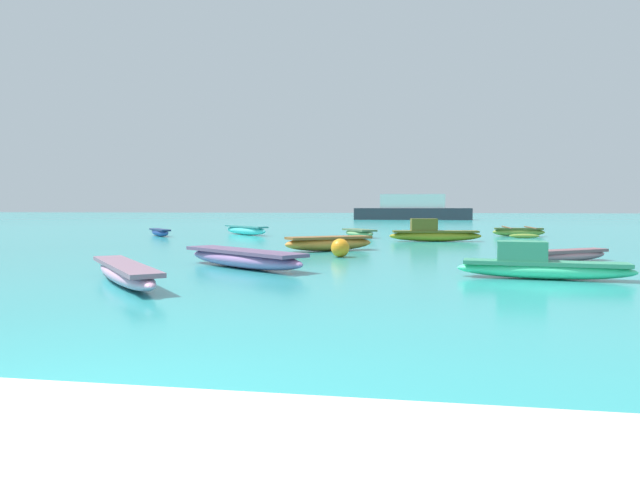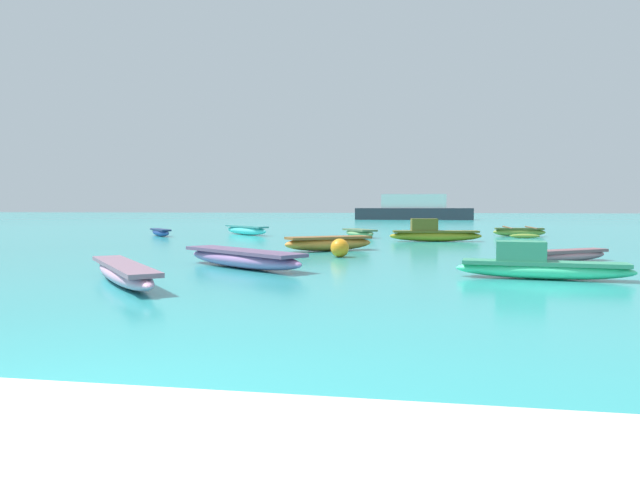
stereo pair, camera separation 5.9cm
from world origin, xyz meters
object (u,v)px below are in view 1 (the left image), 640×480
(moored_boat_9, at_px, (160,232))
(moored_boat_4, at_px, (569,255))
(moored_boat_5, at_px, (246,230))
(moored_boat_6, at_px, (243,258))
(moored_boat_0, at_px, (329,243))
(moored_boat_1, at_px, (540,266))
(moored_boat_7, at_px, (519,232))
(mooring_buoy_0, at_px, (340,248))
(moored_boat_8, at_px, (433,233))
(distant_ferry, at_px, (412,209))
(moored_boat_2, at_px, (125,272))
(moored_boat_3, at_px, (359,233))

(moored_boat_9, bearing_deg, moored_boat_4, 17.26)
(moored_boat_5, distance_m, moored_boat_6, 15.62)
(moored_boat_5, height_order, moored_boat_9, moored_boat_5)
(moored_boat_0, xyz_separation_m, moored_boat_6, (-1.23, -5.42, -0.02))
(moored_boat_1, xyz_separation_m, moored_boat_9, (-14.77, 14.03, -0.07))
(moored_boat_7, bearing_deg, moored_boat_0, -126.69)
(mooring_buoy_0, bearing_deg, moored_boat_9, 135.84)
(moored_boat_8, bearing_deg, moored_boat_9, 162.92)
(moored_boat_9, xyz_separation_m, distant_ferry, (11.86, 36.38, 0.91))
(mooring_buoy_0, xyz_separation_m, distant_ferry, (1.70, 46.25, 0.84))
(moored_boat_0, height_order, moored_boat_8, moored_boat_8)
(moored_boat_5, xyz_separation_m, moored_boat_8, (9.25, -3.92, 0.07))
(moored_boat_6, relative_size, mooring_buoy_0, 7.16)
(moored_boat_1, distance_m, moored_boat_2, 8.13)
(moored_boat_8, height_order, distant_ferry, distant_ferry)
(moored_boat_9, bearing_deg, moored_boat_1, 5.58)
(moored_boat_2, bearing_deg, moored_boat_1, 65.51)
(moored_boat_3, bearing_deg, moored_boat_8, 20.50)
(moored_boat_3, bearing_deg, moored_boat_7, 73.52)
(moored_boat_2, relative_size, mooring_buoy_0, 6.77)
(moored_boat_2, height_order, distant_ferry, distant_ferry)
(moored_boat_4, height_order, moored_boat_8, moored_boat_8)
(moored_boat_1, height_order, moored_boat_5, moored_boat_1)
(moored_boat_4, distance_m, moored_boat_5, 17.38)
(moored_boat_2, relative_size, distant_ferry, 0.29)
(moored_boat_9, height_order, distant_ferry, distant_ferry)
(moored_boat_1, distance_m, mooring_buoy_0, 6.20)
(moored_boat_4, relative_size, distant_ferry, 0.20)
(moored_boat_1, relative_size, moored_boat_3, 1.44)
(moored_boat_0, relative_size, moored_boat_3, 1.25)
(moored_boat_1, distance_m, moored_boat_9, 20.37)
(moored_boat_6, bearing_deg, distant_ferry, 122.76)
(moored_boat_2, distance_m, distant_ferry, 52.72)
(distant_ferry, bearing_deg, moored_boat_0, -93.07)
(moored_boat_5, relative_size, distant_ferry, 0.25)
(moored_boat_2, xyz_separation_m, moored_boat_9, (-6.91, 16.10, -0.02))
(moored_boat_6, height_order, mooring_buoy_0, mooring_buoy_0)
(moored_boat_1, xyz_separation_m, moored_boat_3, (-5.09, 14.54, -0.05))
(moored_boat_7, height_order, moored_boat_9, moored_boat_7)
(moored_boat_0, relative_size, moored_boat_1, 0.87)
(moored_boat_4, height_order, moored_boat_6, moored_boat_6)
(moored_boat_3, height_order, moored_boat_6, moored_boat_6)
(moored_boat_7, distance_m, distant_ferry, 34.18)
(moored_boat_7, height_order, moored_boat_8, moored_boat_8)
(moored_boat_7, xyz_separation_m, moored_boat_8, (-4.17, -4.64, 0.11))
(moored_boat_3, bearing_deg, moored_boat_4, -0.33)
(moored_boat_7, bearing_deg, distant_ferry, 99.04)
(moored_boat_6, height_order, moored_boat_7, moored_boat_7)
(moored_boat_2, distance_m, moored_boat_7, 21.35)
(moored_boat_0, height_order, moored_boat_2, moored_boat_0)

